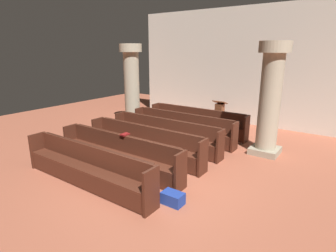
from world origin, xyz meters
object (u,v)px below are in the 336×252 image
object	(u,v)px
pillar_far_side	(132,84)
pew_row_3	(144,142)
pew_row_1	(182,126)
kneeler_box_blue	(173,198)
pew_row_2	(165,133)
pew_row_4	(118,152)
pew_row_0	(197,120)
hymn_book	(125,134)
pew_row_5	(86,165)
pillar_aisle_side	(270,98)
lectern	(219,117)

from	to	relation	value
pillar_far_side	pew_row_3	bearing A→B (deg)	-42.65
pew_row_1	kneeler_box_blue	bearing A→B (deg)	-60.19
pillar_far_side	pew_row_2	bearing A→B (deg)	-28.52
pew_row_3	pew_row_4	size ratio (longest dim) A/B	1.00
pew_row_4	pew_row_2	bearing A→B (deg)	90.00
pew_row_0	hymn_book	world-z (taller)	hymn_book
pew_row_0	pew_row_3	size ratio (longest dim) A/B	1.00
pew_row_4	pew_row_5	xyz separation A→B (m)	(0.00, -0.98, 0.00)
pew_row_4	pillar_far_side	size ratio (longest dim) A/B	1.19
pew_row_1	pillar_aisle_side	xyz separation A→B (m)	(2.64, 0.31, 1.16)
pew_row_2	pew_row_3	world-z (taller)	same
hymn_book	kneeler_box_blue	bearing A→B (deg)	-20.44
pillar_aisle_side	lectern	xyz separation A→B (m)	(-2.22, 1.66, -1.18)
pew_row_1	pew_row_3	xyz separation A→B (m)	(0.00, -1.96, 0.00)
pew_row_0	pew_row_3	world-z (taller)	same
pew_row_3	hymn_book	size ratio (longest dim) A/B	17.18
pew_row_1	pew_row_5	xyz separation A→B (m)	(0.00, -3.91, 0.00)
pew_row_0	pillar_aisle_side	world-z (taller)	pillar_aisle_side
pew_row_2	kneeler_box_blue	bearing A→B (deg)	-51.40
pew_row_4	pew_row_5	bearing A→B (deg)	-90.00
pew_row_1	kneeler_box_blue	world-z (taller)	pew_row_1
pew_row_0	pew_row_4	xyz separation A→B (m)	(0.00, -3.91, 0.00)
pew_row_1	pew_row_4	xyz separation A→B (m)	(0.00, -2.93, 0.00)
pew_row_1	pillar_aisle_side	world-z (taller)	pillar_aisle_side
pillar_aisle_side	pew_row_4	bearing A→B (deg)	-129.18
pew_row_1	pew_row_4	world-z (taller)	same
pew_row_2	pillar_far_side	xyz separation A→B (m)	(-2.59, 1.41, 1.16)
pew_row_3	pillar_aisle_side	size ratio (longest dim) A/B	1.19
kneeler_box_blue	pillar_far_side	bearing A→B (deg)	139.60
hymn_book	kneeler_box_blue	size ratio (longest dim) A/B	0.51
pew_row_2	lectern	bearing A→B (deg)	81.94
pillar_far_side	hymn_book	bearing A→B (deg)	-50.12
pew_row_1	lectern	bearing A→B (deg)	78.02
pillar_aisle_side	lectern	bearing A→B (deg)	143.31
pew_row_2	pillar_aisle_side	distance (m)	3.16
pew_row_4	hymn_book	distance (m)	0.47
hymn_book	kneeler_box_blue	world-z (taller)	hymn_book
pew_row_3	pillar_aisle_side	world-z (taller)	pillar_aisle_side
kneeler_box_blue	pew_row_4	bearing A→B (deg)	165.06
pew_row_5	pillar_far_side	size ratio (longest dim) A/B	1.19
pillar_aisle_side	pew_row_0	bearing A→B (deg)	165.72
pew_row_4	lectern	xyz separation A→B (m)	(0.42, 4.90, -0.01)
pillar_far_side	pew_row_1	bearing A→B (deg)	-9.42
pew_row_3	pew_row_5	distance (m)	1.96
pew_row_1	pew_row_3	world-z (taller)	same
pew_row_2	hymn_book	world-z (taller)	hymn_book
pillar_far_side	kneeler_box_blue	size ratio (longest dim) A/B	7.34
pew_row_3	pillar_far_side	bearing A→B (deg)	137.35
hymn_book	kneeler_box_blue	distance (m)	2.19
lectern	hymn_book	world-z (taller)	lectern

